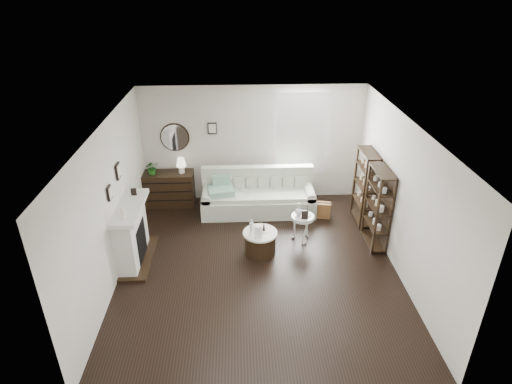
{
  "coord_description": "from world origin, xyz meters",
  "views": [
    {
      "loc": [
        -0.32,
        -6.41,
        4.84
      ],
      "look_at": [
        -0.01,
        0.8,
        1.12
      ],
      "focal_mm": 30.0,
      "sensor_mm": 36.0,
      "label": 1
    }
  ],
  "objects_px": {
    "dresser": "(168,189)",
    "drum_table": "(260,242)",
    "sofa": "(258,198)",
    "pedestal_table": "(303,218)"
  },
  "relations": [
    {
      "from": "sofa",
      "to": "pedestal_table",
      "type": "relative_size",
      "value": 4.51
    },
    {
      "from": "pedestal_table",
      "to": "drum_table",
      "type": "bearing_deg",
      "value": -154.69
    },
    {
      "from": "sofa",
      "to": "pedestal_table",
      "type": "height_order",
      "value": "sofa"
    },
    {
      "from": "sofa",
      "to": "drum_table",
      "type": "relative_size",
      "value": 3.82
    },
    {
      "from": "drum_table",
      "to": "dresser",
      "type": "bearing_deg",
      "value": 134.68
    },
    {
      "from": "sofa",
      "to": "drum_table",
      "type": "bearing_deg",
      "value": -91.29
    },
    {
      "from": "drum_table",
      "to": "sofa",
      "type": "bearing_deg",
      "value": 88.71
    },
    {
      "from": "sofa",
      "to": "dresser",
      "type": "relative_size",
      "value": 2.11
    },
    {
      "from": "dresser",
      "to": "drum_table",
      "type": "bearing_deg",
      "value": -45.32
    },
    {
      "from": "dresser",
      "to": "pedestal_table",
      "type": "height_order",
      "value": "dresser"
    }
  ]
}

